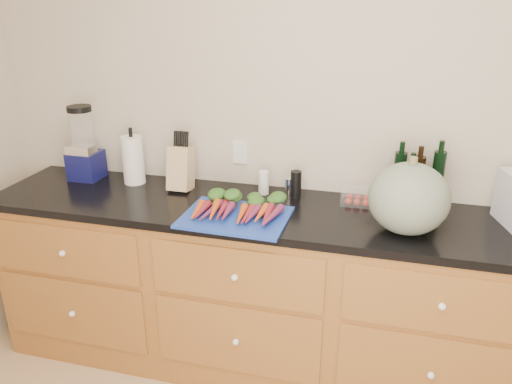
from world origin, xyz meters
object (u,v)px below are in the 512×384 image
(cutting_board, at_px, (235,217))
(squash, at_px, (409,198))
(paper_towel, at_px, (133,160))
(tomato_box, at_px, (358,197))
(knife_block, at_px, (181,168))
(carrots, at_px, (238,208))
(blender_appliance, at_px, (84,147))

(cutting_board, height_order, squash, squash)
(paper_towel, bearing_deg, tomato_box, 0.47)
(cutting_board, height_order, paper_towel, paper_towel)
(paper_towel, bearing_deg, knife_block, -3.93)
(carrots, xyz_separation_m, squash, (0.77, 0.02, 0.12))
(carrots, distance_m, tomato_box, 0.62)
(squash, distance_m, blender_appliance, 1.77)
(squash, height_order, tomato_box, squash)
(blender_appliance, bearing_deg, knife_block, -1.72)
(cutting_board, bearing_deg, paper_towel, 154.95)
(tomato_box, bearing_deg, knife_block, -178.17)
(tomato_box, bearing_deg, paper_towel, -179.53)
(knife_block, bearing_deg, tomato_box, 1.83)
(cutting_board, relative_size, tomato_box, 3.08)
(paper_towel, relative_size, tomato_box, 1.66)
(squash, bearing_deg, blender_appliance, 171.71)
(carrots, height_order, squash, squash)
(cutting_board, bearing_deg, knife_block, 142.69)
(cutting_board, relative_size, paper_towel, 1.85)
(carrots, relative_size, blender_appliance, 0.98)
(carrots, bearing_deg, tomato_box, 28.17)
(carrots, height_order, blender_appliance, blender_appliance)
(knife_block, height_order, tomato_box, knife_block)
(cutting_board, distance_m, blender_appliance, 1.05)
(blender_appliance, distance_m, knife_block, 0.59)
(squash, bearing_deg, cutting_board, -175.40)
(carrots, relative_size, knife_block, 1.74)
(cutting_board, bearing_deg, carrots, 90.00)
(paper_towel, height_order, tomato_box, paper_towel)
(blender_appliance, xyz_separation_m, knife_block, (0.59, -0.02, -0.07))
(blender_appliance, bearing_deg, paper_towel, 0.43)
(cutting_board, xyz_separation_m, tomato_box, (0.54, 0.33, 0.03))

